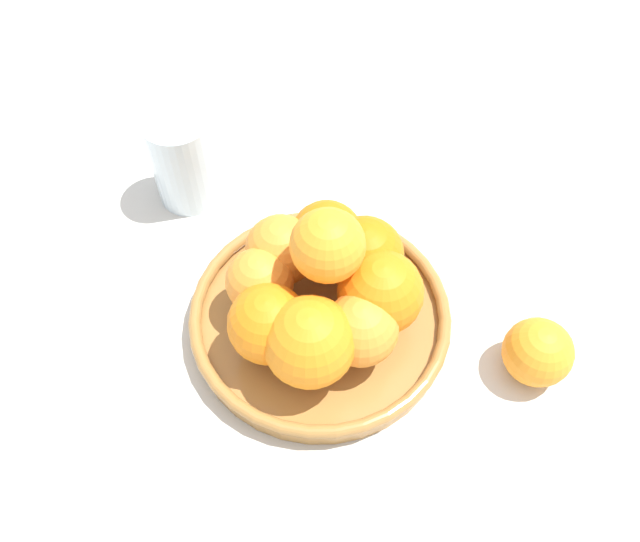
# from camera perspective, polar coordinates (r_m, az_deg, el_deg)

# --- Properties ---
(ground_plane) EXTENTS (4.00, 4.00, 0.00)m
(ground_plane) POSITION_cam_1_polar(r_m,az_deg,el_deg) (0.64, -0.00, -4.89)
(ground_plane) COLOR beige
(fruit_bowl) EXTENTS (0.26, 0.26, 0.03)m
(fruit_bowl) POSITION_cam_1_polar(r_m,az_deg,el_deg) (0.63, -0.00, -4.17)
(fruit_bowl) COLOR #A57238
(fruit_bowl) RESTS_ON ground_plane
(orange_pile) EXTENTS (0.19, 0.19, 0.13)m
(orange_pile) POSITION_cam_1_polar(r_m,az_deg,el_deg) (0.58, 0.34, -1.40)
(orange_pile) COLOR orange
(orange_pile) RESTS_ON fruit_bowl
(stray_orange) EXTENTS (0.07, 0.07, 0.07)m
(stray_orange) POSITION_cam_1_polar(r_m,az_deg,el_deg) (0.63, 19.28, -7.02)
(stray_orange) COLOR orange
(stray_orange) RESTS_ON ground_plane
(drinking_glass) EXTENTS (0.07, 0.07, 0.11)m
(drinking_glass) POSITION_cam_1_polar(r_m,az_deg,el_deg) (0.73, -12.25, 9.97)
(drinking_glass) COLOR silver
(drinking_glass) RESTS_ON ground_plane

